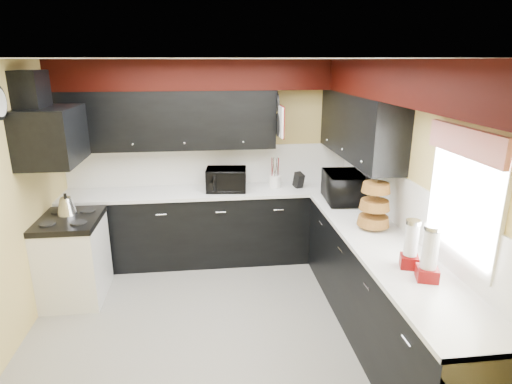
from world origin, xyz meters
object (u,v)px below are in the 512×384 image
microwave (343,187)px  knife_block (299,180)px  toaster_oven (226,180)px  utensil_crock (275,181)px  kettle (67,206)px

microwave → knife_block: (-0.39, 0.58, -0.07)m
toaster_oven → utensil_crock: bearing=11.7°
microwave → utensil_crock: (-0.69, 0.63, -0.08)m
toaster_oven → utensil_crock: 0.62m
toaster_oven → knife_block: 0.91m
utensil_crock → knife_block: 0.30m
toaster_oven → knife_block: (0.91, 0.01, -0.04)m
knife_block → kettle: knife_block is taller
microwave → toaster_oven: bearing=70.4°
utensil_crock → knife_block: (0.30, -0.04, 0.02)m
toaster_oven → utensil_crock: (0.62, 0.06, -0.06)m
microwave → knife_block: bearing=37.9°
microwave → kettle: size_ratio=2.88×
toaster_oven → knife_block: toaster_oven is taller
utensil_crock → kettle: (-2.34, -0.66, -0.01)m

